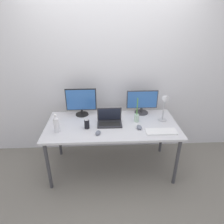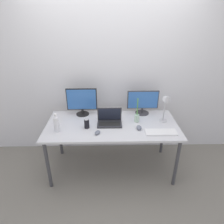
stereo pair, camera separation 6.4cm
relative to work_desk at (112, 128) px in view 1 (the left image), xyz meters
name	(u,v)px [view 1 (the left image)]	position (x,y,z in m)	size (l,w,h in m)	color
ground_plane	(112,167)	(0.00, 0.00, -0.68)	(16.00, 16.00, 0.00)	gray
wall_back	(110,72)	(0.00, 0.59, 0.62)	(7.00, 0.08, 2.60)	silver
work_desk	(112,128)	(0.00, 0.00, 0.00)	(1.75, 0.82, 0.74)	#424247
monitor_left	(81,101)	(-0.42, 0.30, 0.27)	(0.43, 0.19, 0.40)	black
monitor_center	(142,101)	(0.45, 0.32, 0.24)	(0.45, 0.20, 0.35)	#38383D
laptop_silver	(110,120)	(-0.03, 0.02, 0.11)	(0.32, 0.21, 0.22)	#2D2D33
keyboard_main	(161,132)	(0.60, -0.24, 0.07)	(0.39, 0.15, 0.02)	white
mouse_by_keyboard	(98,133)	(-0.18, -0.24, 0.07)	(0.06, 0.09, 0.03)	slate
mouse_by_laptop	(139,127)	(0.34, -0.13, 0.08)	(0.06, 0.11, 0.04)	slate
water_bottle	(56,124)	(-0.69, -0.16, 0.17)	(0.07, 0.07, 0.24)	silver
soda_can_near_keyboard	(87,124)	(-0.33, -0.09, 0.12)	(0.07, 0.07, 0.13)	black
bamboo_vase	(137,117)	(0.34, 0.06, 0.12)	(0.07, 0.07, 0.34)	#B2D1B7
desk_lamp	(166,103)	(0.70, 0.03, 0.34)	(0.11, 0.18, 0.42)	#B7B7BC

